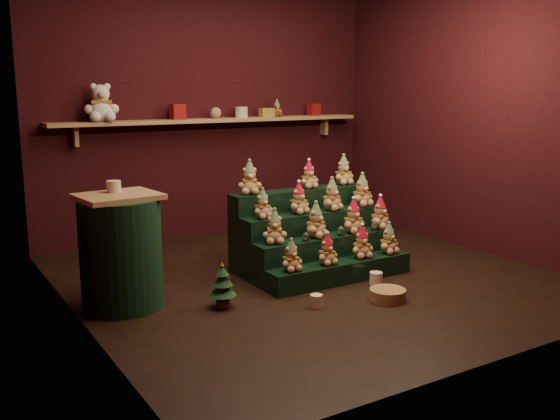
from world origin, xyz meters
TOP-DOWN VIEW (x-y plane):
  - ground at (0.00, 0.00)m, footprint 4.00×4.00m
  - back_wall at (0.00, 2.05)m, footprint 4.00×0.10m
  - front_wall at (0.00, -2.05)m, footprint 4.00×0.10m
  - left_wall at (-2.05, 0.00)m, footprint 0.10×4.00m
  - right_wall at (2.05, 0.00)m, footprint 0.10×4.00m
  - back_shelf at (0.00, 1.87)m, footprint 3.60×0.26m
  - riser_tier_front at (0.16, -0.22)m, footprint 1.40×0.22m
  - riser_tier_midfront at (0.16, 0.00)m, footprint 1.40×0.22m
  - riser_tier_midback at (0.16, 0.22)m, footprint 1.40×0.22m
  - riser_tier_back at (0.16, 0.44)m, footprint 1.40×0.22m
  - teddy_0 at (-0.35, -0.23)m, footprint 0.19×0.17m
  - teddy_1 at (0.01, -0.23)m, footprint 0.20×0.18m
  - teddy_2 at (0.39, -0.21)m, footprint 0.22×0.21m
  - teddy_3 at (0.69, -0.22)m, footprint 0.22×0.20m
  - teddy_4 at (-0.36, 0.02)m, footprint 0.27×0.26m
  - teddy_5 at (0.06, 0.02)m, footprint 0.28×0.27m
  - teddy_6 at (0.44, -0.01)m, footprint 0.24×0.22m
  - teddy_7 at (0.77, -0.01)m, footprint 0.26×0.25m
  - teddy_8 at (-0.37, 0.22)m, footprint 0.20×0.19m
  - teddy_9 at (0.02, 0.23)m, footprint 0.23×0.22m
  - teddy_10 at (0.36, 0.20)m, footprint 0.26×0.25m
  - teddy_11 at (0.73, 0.22)m, footprint 0.25×0.23m
  - teddy_12 at (-0.36, 0.45)m, footprint 0.27×0.26m
  - teddy_13 at (0.27, 0.45)m, footprint 0.18×0.17m
  - teddy_14 at (0.68, 0.46)m, footprint 0.21×0.19m
  - snow_globe_a at (-0.10, -0.06)m, footprint 0.06×0.06m
  - snow_globe_b at (0.27, -0.06)m, footprint 0.06×0.06m
  - snow_globe_c at (0.66, -0.06)m, footprint 0.07×0.07m
  - side_table at (-1.64, 0.15)m, footprint 0.62×0.61m
  - table_ornament at (-1.64, 0.25)m, footprint 0.11×0.11m
  - mini_christmas_tree at (-1.00, -0.26)m, footprint 0.21×0.21m
  - mug_left at (-0.38, -0.63)m, footprint 0.10×0.10m
  - mug_right at (0.36, -0.45)m, footprint 0.11×0.11m
  - wicker_basket at (0.19, -0.80)m, footprint 0.37×0.37m
  - white_bear at (-1.26, 1.84)m, footprint 0.38×0.35m
  - brown_bear at (0.76, 1.84)m, footprint 0.15×0.13m
  - gift_tin_red_a at (-0.45, 1.85)m, footprint 0.14×0.14m
  - gift_tin_cream at (0.30, 1.85)m, footprint 0.14×0.14m
  - gift_tin_red_b at (1.28, 1.85)m, footprint 0.12×0.12m
  - shelf_plush_ball at (-0.01, 1.85)m, footprint 0.12×0.12m
  - scarf_gift_box at (0.63, 1.85)m, footprint 0.16×0.10m

SIDE VIEW (x-z plane):
  - ground at x=0.00m, z-range 0.00..0.00m
  - wicker_basket at x=0.19m, z-range 0.00..0.09m
  - mug_left at x=-0.38m, z-range 0.00..0.10m
  - mug_right at x=0.36m, z-range 0.00..0.11m
  - riser_tier_front at x=0.16m, z-range 0.00..0.18m
  - mini_christmas_tree at x=-1.00m, z-range 0.00..0.36m
  - riser_tier_midfront at x=0.16m, z-range 0.00..0.36m
  - riser_tier_midback at x=0.16m, z-range 0.00..0.54m
  - teddy_0 at x=-0.35m, z-range 0.18..0.44m
  - teddy_1 at x=0.01m, z-range 0.18..0.44m
  - teddy_3 at x=0.69m, z-range 0.18..0.46m
  - teddy_2 at x=0.39m, z-range 0.18..0.46m
  - riser_tier_back at x=0.16m, z-range 0.00..0.72m
  - snow_globe_a at x=-0.10m, z-range 0.36..0.44m
  - snow_globe_b at x=0.27m, z-range 0.36..0.45m
  - snow_globe_c at x=0.66m, z-range 0.36..0.45m
  - side_table at x=-1.64m, z-range 0.00..0.87m
  - teddy_4 at x=-0.36m, z-range 0.36..0.65m
  - teddy_7 at x=0.77m, z-range 0.36..0.66m
  - teddy_6 at x=0.44m, z-range 0.36..0.66m
  - teddy_5 at x=0.06m, z-range 0.36..0.67m
  - teddy_8 at x=-0.37m, z-range 0.54..0.80m
  - teddy_9 at x=0.02m, z-range 0.54..0.82m
  - teddy_10 at x=0.36m, z-range 0.54..0.84m
  - teddy_11 at x=0.73m, z-range 0.54..0.85m
  - teddy_13 at x=0.27m, z-range 0.72..0.98m
  - teddy_14 at x=0.68m, z-range 0.72..1.01m
  - teddy_12 at x=-0.36m, z-range 0.72..1.02m
  - table_ornament at x=-1.64m, z-range 0.88..0.96m
  - back_shelf at x=0.00m, z-range 1.17..1.41m
  - scarf_gift_box at x=0.63m, z-range 1.32..1.42m
  - gift_tin_cream at x=0.30m, z-range 1.32..1.44m
  - shelf_plush_ball at x=-0.01m, z-range 1.32..1.44m
  - gift_tin_red_b at x=1.28m, z-range 1.32..1.46m
  - back_wall at x=0.00m, z-range 0.00..2.80m
  - front_wall at x=0.00m, z-range 0.00..2.80m
  - left_wall at x=-2.05m, z-range 0.00..2.80m
  - right_wall at x=2.05m, z-range 0.00..2.80m
  - gift_tin_red_a at x=-0.45m, z-range 1.32..1.48m
  - brown_bear at x=0.76m, z-range 1.32..1.51m
  - white_bear at x=-1.26m, z-range 1.32..1.79m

